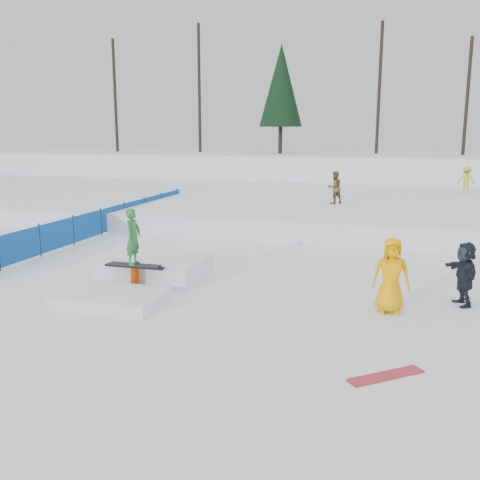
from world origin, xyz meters
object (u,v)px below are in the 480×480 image
(walker_olive, at_px, (335,188))
(walker_ygreen, at_px, (466,180))
(safety_fence, at_px, (101,222))
(spectator_yellow, at_px, (391,275))
(spectator_dark, at_px, (464,274))
(jib_rail_feature, at_px, (145,273))

(walker_olive, relative_size, walker_ygreen, 1.04)
(safety_fence, height_order, spectator_yellow, spectator_yellow)
(spectator_dark, bearing_deg, walker_ygreen, 157.56)
(spectator_yellow, height_order, jib_rail_feature, jib_rail_feature)
(walker_olive, relative_size, spectator_yellow, 0.86)
(safety_fence, xyz_separation_m, spectator_dark, (12.64, -5.33, 0.21))
(walker_olive, bearing_deg, spectator_yellow, 61.40)
(jib_rail_feature, bearing_deg, spectator_dark, 3.49)
(safety_fence, distance_m, spectator_yellow, 12.69)
(walker_olive, height_order, spectator_dark, walker_olive)
(safety_fence, height_order, jib_rail_feature, jib_rail_feature)
(walker_ygreen, distance_m, spectator_dark, 17.68)
(safety_fence, distance_m, jib_rail_feature, 7.49)
(spectator_yellow, bearing_deg, jib_rail_feature, 168.16)
(safety_fence, xyz_separation_m, jib_rail_feature, (4.72, -5.81, -0.25))
(spectator_yellow, distance_m, spectator_dark, 1.92)
(jib_rail_feature, bearing_deg, walker_olive, 72.86)
(spectator_yellow, distance_m, jib_rail_feature, 6.33)
(walker_olive, height_order, walker_ygreen, walker_olive)
(walker_ygreen, distance_m, spectator_yellow, 18.91)
(walker_ygreen, height_order, jib_rail_feature, walker_ygreen)
(jib_rail_feature, bearing_deg, spectator_yellow, -4.66)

